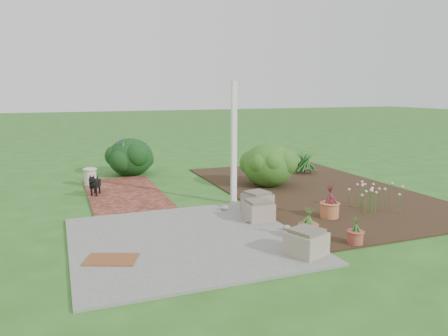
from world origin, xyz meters
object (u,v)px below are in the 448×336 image
object	(u,v)px
stone_trough_near	(306,243)
black_dog	(95,183)
evergreen_shrub	(269,164)
cream_ceramic_urn	(90,177)

from	to	relation	value
stone_trough_near	black_dog	world-z (taller)	black_dog
black_dog	evergreen_shrub	bearing A→B (deg)	14.72
cream_ceramic_urn	evergreen_shrub	xyz separation A→B (m)	(4.04, -1.60, 0.32)
stone_trough_near	cream_ceramic_urn	world-z (taller)	cream_ceramic_urn
cream_ceramic_urn	evergreen_shrub	bearing A→B (deg)	-21.61
black_dog	evergreen_shrub	xyz separation A→B (m)	(4.03, -0.43, 0.25)
stone_trough_near	cream_ceramic_urn	bearing A→B (deg)	113.20
stone_trough_near	cream_ceramic_urn	size ratio (longest dim) A/B	1.21
black_dog	cream_ceramic_urn	size ratio (longest dim) A/B	1.28
black_dog	cream_ceramic_urn	xyz separation A→B (m)	(-0.01, 1.16, -0.07)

